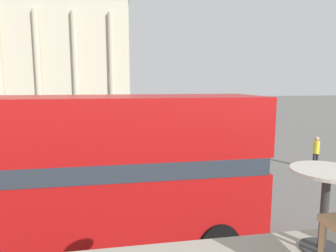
{
  "coord_description": "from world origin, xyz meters",
  "views": [
    {
      "loc": [
        -0.9,
        -2.53,
        4.64
      ],
      "look_at": [
        2.21,
        15.2,
        2.06
      ],
      "focal_mm": 32.0,
      "sensor_mm": 36.0,
      "label": 1
    }
  ],
  "objects": [
    {
      "name": "pedestrian_olive",
      "position": [
        -2.89,
        17.78,
        0.99
      ],
      "size": [
        0.32,
        0.32,
        1.72
      ],
      "rotation": [
        0.0,
        0.0,
        5.87
      ],
      "color": "#282B33",
      "rests_on": "ground_plane"
    },
    {
      "name": "traffic_light_far",
      "position": [
        0.91,
        21.21,
        2.26
      ],
      "size": [
        0.42,
        0.24,
        3.44
      ],
      "color": "black",
      "rests_on": "ground_plane"
    },
    {
      "name": "double_decker_bus",
      "position": [
        -2.32,
        5.61,
        2.4
      ],
      "size": [
        10.75,
        2.77,
        4.3
      ],
      "rotation": [
        0.0,
        0.0,
        -0.01
      ],
      "color": "black",
      "rests_on": "ground_plane"
    },
    {
      "name": "plaza_building_left",
      "position": [
        -11.39,
        48.49,
        8.82
      ],
      "size": [
        25.89,
        12.92,
        17.64
      ],
      "color": "beige",
      "rests_on": "ground_plane"
    },
    {
      "name": "traffic_light_mid",
      "position": [
        4.15,
        16.16,
        2.47
      ],
      "size": [
        0.42,
        0.24,
        3.77
      ],
      "color": "black",
      "rests_on": "ground_plane"
    },
    {
      "name": "pedestrian_grey",
      "position": [
        1.68,
        33.8,
        0.98
      ],
      "size": [
        0.32,
        0.32,
        1.71
      ],
      "rotation": [
        0.0,
        0.0,
        1.42
      ],
      "color": "#282B33",
      "rests_on": "ground_plane"
    },
    {
      "name": "traffic_light_near",
      "position": [
        -1.1,
        10.62,
        2.23
      ],
      "size": [
        0.42,
        0.24,
        3.39
      ],
      "color": "black",
      "rests_on": "ground_plane"
    },
    {
      "name": "pedestrian_black",
      "position": [
        6.82,
        32.63,
        1.03
      ],
      "size": [
        0.32,
        0.32,
        1.78
      ],
      "rotation": [
        0.0,
        0.0,
        6.22
      ],
      "color": "#282B33",
      "rests_on": "ground_plane"
    },
    {
      "name": "pedestrian_yellow",
      "position": [
        9.73,
        11.66,
        1.04
      ],
      "size": [
        0.32,
        0.32,
        1.79
      ],
      "rotation": [
        0.0,
        0.0,
        3.9
      ],
      "color": "#282B33",
      "rests_on": "ground_plane"
    },
    {
      "name": "cafe_dining_table",
      "position": [
        0.86,
        -0.35,
        3.72
      ],
      "size": [
        0.6,
        0.6,
        0.73
      ],
      "color": "#2D2D30",
      "rests_on": "cafe_floor_slab"
    }
  ]
}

